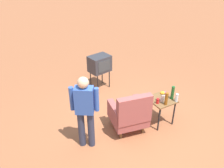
{
  "coord_description": "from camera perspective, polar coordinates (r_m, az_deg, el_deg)",
  "views": [
    {
      "loc": [
        2.41,
        3.39,
        3.57
      ],
      "look_at": [
        -0.11,
        -1.08,
        0.65
      ],
      "focal_mm": 36.55,
      "sensor_mm": 36.0,
      "label": 1
    }
  ],
  "objects": [
    {
      "name": "armchair",
      "position": [
        5.12,
        4.5,
        -7.33
      ],
      "size": [
        0.89,
        0.91,
        1.06
      ],
      "color": "brown",
      "rests_on": "ground"
    },
    {
      "name": "bottle_tall_amber",
      "position": [
        5.13,
        13.44,
        -3.63
      ],
      "size": [
        0.07,
        0.07,
        0.3
      ],
      "primitive_type": "cylinder",
      "color": "brown",
      "rests_on": "side_table"
    },
    {
      "name": "side_table",
      "position": [
        5.44,
        12.21,
        -4.59
      ],
      "size": [
        0.56,
        0.56,
        0.67
      ],
      "color": "black",
      "rests_on": "ground"
    },
    {
      "name": "ground_plane",
      "position": [
        5.48,
        4.61,
        -11.1
      ],
      "size": [
        60.0,
        60.0,
        0.0
      ],
      "primitive_type": "plane",
      "color": "#A05B38"
    },
    {
      "name": "soda_can_red",
      "position": [
        5.19,
        11.36,
        -4.18
      ],
      "size": [
        0.07,
        0.07,
        0.12
      ],
      "primitive_type": "cylinder",
      "color": "red",
      "rests_on": "side_table"
    },
    {
      "name": "tv_on_stand",
      "position": [
        6.7,
        -3.12,
        5.03
      ],
      "size": [
        0.67,
        0.54,
        1.03
      ],
      "color": "black",
      "rests_on": "ground"
    },
    {
      "name": "bottle_wine_green",
      "position": [
        5.37,
        14.92,
        -2.12
      ],
      "size": [
        0.07,
        0.07,
        0.32
      ],
      "primitive_type": "cylinder",
      "color": "#1E5623",
      "rests_on": "side_table"
    },
    {
      "name": "bottle_short_clear",
      "position": [
        5.33,
        15.88,
        -3.33
      ],
      "size": [
        0.06,
        0.06,
        0.2
      ],
      "primitive_type": "cylinder",
      "color": "silver",
      "rests_on": "side_table"
    },
    {
      "name": "person_standing",
      "position": [
        4.52,
        -6.8,
        -6.2
      ],
      "size": [
        0.49,
        0.38,
        1.64
      ],
      "color": "#2D3347",
      "rests_on": "ground"
    },
    {
      "name": "flower_vase",
      "position": [
        5.22,
        12.59,
        -2.94
      ],
      "size": [
        0.15,
        0.1,
        0.27
      ],
      "color": "silver",
      "rests_on": "side_table"
    }
  ]
}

